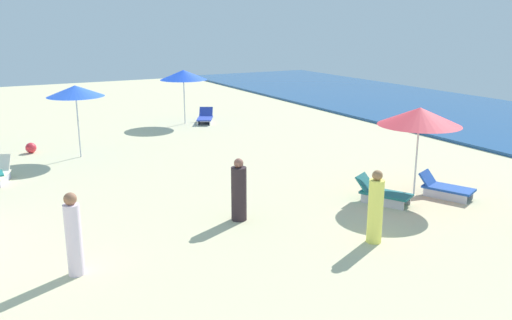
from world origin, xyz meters
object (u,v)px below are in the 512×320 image
object	(u,v)px
lounge_chair_4_1	(445,188)
umbrella_2	(183,75)
umbrella_0	(75,91)
beachgoer_3	(74,236)
beachgoer_0	(239,192)
beach_ball_0	(31,148)
lounge_chair_2_0	(205,118)
beachgoer_2	(375,209)
lounge_chair_4_0	(382,193)
umbrella_4	(420,116)

from	to	relation	value
lounge_chair_4_1	umbrella_2	bearing A→B (deg)	76.85
umbrella_2	lounge_chair_4_1	bearing A→B (deg)	10.37
lounge_chair_4_1	umbrella_0	bearing A→B (deg)	107.10
umbrella_2	beachgoer_3	size ratio (longest dim) A/B	1.51
beachgoer_0	beachgoer_3	bearing A→B (deg)	179.52
beach_ball_0	lounge_chair_4_1	bearing A→B (deg)	41.40
lounge_chair_2_0	beach_ball_0	xyz separation A→B (m)	(2.38, -7.82, -0.06)
beachgoer_2	lounge_chair_4_0	bearing A→B (deg)	125.20
lounge_chair_4_1	beachgoer_2	bearing A→B (deg)	178.13
lounge_chair_4_0	lounge_chair_4_1	size ratio (longest dim) A/B	1.00
umbrella_4	beachgoer_0	world-z (taller)	umbrella_4
lounge_chair_2_0	umbrella_0	bearing A→B (deg)	-120.25
lounge_chair_2_0	beachgoer_2	world-z (taller)	beachgoer_2
lounge_chair_4_0	beachgoer_0	size ratio (longest dim) A/B	1.00
umbrella_0	lounge_chair_4_0	xyz separation A→B (m)	(8.77, 6.04, -2.05)
lounge_chair_4_0	beachgoer_3	world-z (taller)	beachgoer_3
beachgoer_3	beach_ball_0	bearing A→B (deg)	146.33
umbrella_2	beachgoer_0	bearing A→B (deg)	-15.06
beach_ball_0	umbrella_4	bearing A→B (deg)	40.21
lounge_chair_2_0	lounge_chair_4_0	world-z (taller)	lounge_chair_4_0
umbrella_0	beachgoer_2	size ratio (longest dim) A/B	1.55
lounge_chair_4_1	beachgoer_3	size ratio (longest dim) A/B	0.95
umbrella_0	lounge_chair_2_0	size ratio (longest dim) A/B	1.65
beachgoer_3	umbrella_4	bearing A→B (deg)	60.81
umbrella_2	lounge_chair_4_1	size ratio (longest dim) A/B	1.60
umbrella_2	lounge_chair_4_0	world-z (taller)	umbrella_2
lounge_chair_2_0	lounge_chair_4_0	size ratio (longest dim) A/B	0.99
beachgoer_0	beachgoer_2	distance (m)	3.25
beachgoer_3	beach_ball_0	world-z (taller)	beachgoer_3
beachgoer_0	lounge_chair_4_0	bearing A→B (deg)	-25.86
lounge_chair_2_0	beachgoer_3	bearing A→B (deg)	-93.25
lounge_chair_4_1	beachgoer_0	distance (m)	5.83
umbrella_2	beachgoer_2	distance (m)	14.88
umbrella_2	lounge_chair_4_0	size ratio (longest dim) A/B	1.61
beachgoer_0	beachgoer_2	world-z (taller)	beachgoer_2
umbrella_4	lounge_chair_4_0	size ratio (longest dim) A/B	1.60
umbrella_0	umbrella_2	distance (m)	6.81
beachgoer_2	umbrella_0	bearing A→B (deg)	-168.79
lounge_chair_4_0	beach_ball_0	xyz separation A→B (m)	(-10.19, -7.51, -0.08)
beachgoer_0	beachgoer_2	size ratio (longest dim) A/B	0.94
lounge_chair_2_0	lounge_chair_4_1	world-z (taller)	lounge_chair_2_0
lounge_chair_4_0	beachgoer_2	bearing A→B (deg)	-162.63
umbrella_2	lounge_chair_2_0	distance (m)	2.20
umbrella_4	beachgoer_0	xyz separation A→B (m)	(-0.69, -4.98, -1.51)
umbrella_4	beach_ball_0	distance (m)	13.51
lounge_chair_4_0	lounge_chair_4_1	xyz separation A→B (m)	(0.42, 1.85, -0.02)
umbrella_2	beach_ball_0	size ratio (longest dim) A/B	6.52
beachgoer_0	beachgoer_2	xyz separation A→B (m)	(2.57, 1.98, 0.06)
umbrella_4	umbrella_0	bearing A→B (deg)	-140.85
lounge_chair_4_1	beachgoer_3	bearing A→B (deg)	156.53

